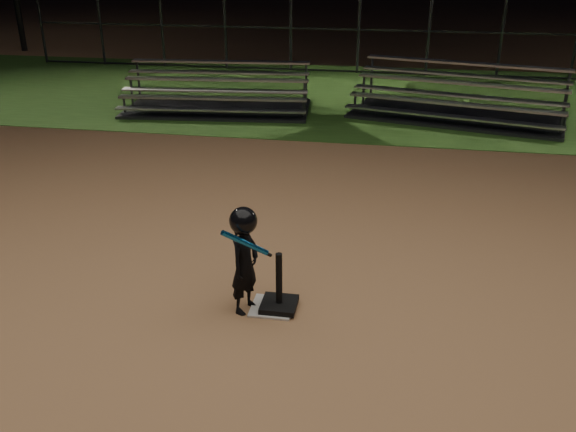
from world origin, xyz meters
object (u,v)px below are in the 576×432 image
object	(u,v)px
batting_tee	(279,298)
bleacher_right	(457,107)
home_plate	(272,307)
bleacher_left	(217,101)
child_batter	(244,257)

from	to	relation	value
batting_tee	bleacher_right	xyz separation A→B (m)	(2.46, 8.35, 0.10)
home_plate	batting_tee	size ratio (longest dim) A/B	0.70
bleacher_left	bleacher_right	xyz separation A→B (m)	(5.42, 0.31, 0.02)
home_plate	batting_tee	bearing A→B (deg)	-0.38
batting_tee	child_batter	world-z (taller)	child_batter
child_batter	bleacher_right	bearing A→B (deg)	3.29
bleacher_left	bleacher_right	size ratio (longest dim) A/B	0.89
home_plate	bleacher_right	xyz separation A→B (m)	(2.54, 8.35, 0.22)
batting_tee	bleacher_left	size ratio (longest dim) A/B	0.15
bleacher_left	child_batter	bearing A→B (deg)	-77.22
home_plate	batting_tee	distance (m)	0.14
bleacher_right	home_plate	bearing A→B (deg)	-93.14
home_plate	batting_tee	world-z (taller)	batting_tee
child_batter	bleacher_right	world-z (taller)	child_batter
child_batter	bleacher_left	world-z (taller)	child_batter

